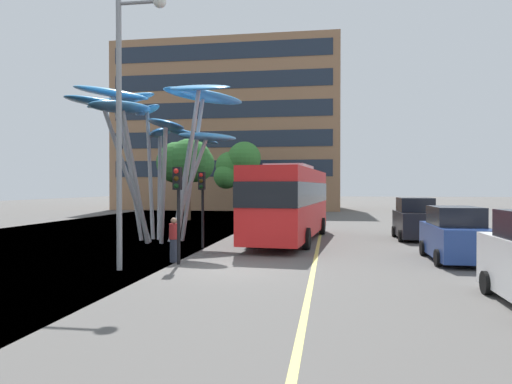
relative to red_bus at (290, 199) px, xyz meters
name	(u,v)px	position (x,y,z in m)	size (l,w,h in m)	color
ground	(209,270)	(-2.00, -8.59, -2.15)	(120.00, 240.00, 0.10)	#54514F
red_bus	(290,199)	(0.00, 0.00, 0.00)	(3.59, 11.73, 3.86)	red
leaf_sculpture	(158,120)	(-6.51, -1.39, 4.00)	(8.95, 9.57, 8.01)	#9EA0A5
traffic_light_kerb_near	(178,194)	(-3.28, -8.03, 0.39)	(0.28, 0.42, 3.44)	black
traffic_light_kerb_far	(202,193)	(-3.63, -3.57, 0.37)	(0.28, 0.42, 3.41)	black
car_parked_mid	(455,235)	(6.59, -5.64, -1.15)	(1.95, 4.26, 2.02)	navy
car_parked_far	(415,220)	(6.40, 1.53, -1.08)	(1.98, 3.86, 2.18)	black
street_lamp	(129,100)	(-4.52, -9.33, 3.51)	(1.72, 0.44, 8.99)	gray
tree_pavement_near	(187,161)	(-9.64, 13.63, 2.76)	(4.86, 4.23, 6.76)	brown
tree_pavement_far	(236,165)	(-7.29, 22.45, 2.87)	(4.68, 3.48, 7.29)	brown
pedestrian	(174,240)	(-3.62, -7.47, -1.29)	(0.34, 0.34, 1.63)	#2D3342
backdrop_building	(232,130)	(-10.33, 34.73, 7.90)	(26.96, 12.69, 20.00)	#936B4C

